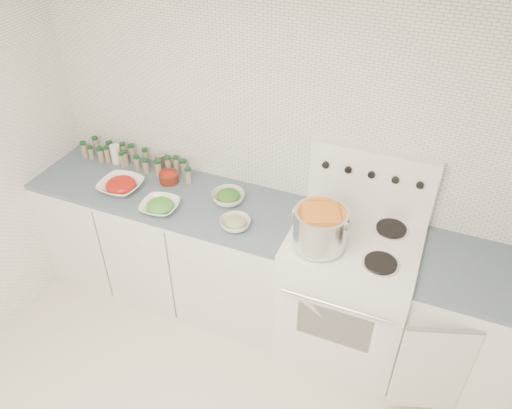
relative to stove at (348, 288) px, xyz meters
name	(u,v)px	position (x,y,z in m)	size (l,w,h in m)	color
room_walls	(171,271)	(-0.48, -1.19, 1.06)	(3.54, 3.04, 2.52)	white
counter_left	(171,242)	(-1.30, 0.00, -0.05)	(1.85, 0.62, 0.90)	white
stove	(348,288)	(0.00, 0.00, 0.00)	(0.76, 0.70, 1.36)	white
counter_right	(482,333)	(0.82, 0.00, -0.05)	(0.89, 0.76, 0.90)	white
stock_pot	(320,227)	(-0.18, -0.16, 0.58)	(0.33, 0.30, 0.23)	silver
bowl_tomato	(121,185)	(-1.58, -0.09, 0.44)	(0.29, 0.29, 0.09)	white
bowl_snowpea	(160,206)	(-1.22, -0.18, 0.44)	(0.27, 0.27, 0.08)	white
bowl_broccoli	(228,197)	(-0.86, 0.06, 0.44)	(0.25, 0.25, 0.09)	white
bowl_zucchini	(235,223)	(-0.71, -0.16, 0.44)	(0.23, 0.23, 0.07)	white
bowl_pepper	(169,177)	(-1.33, 0.12, 0.44)	(0.13, 0.13, 0.08)	#5E1D10
salt_canister	(116,154)	(-1.82, 0.19, 0.47)	(0.07, 0.07, 0.14)	white
tin_can	(161,160)	(-1.49, 0.26, 0.45)	(0.08, 0.08, 0.10)	#A09588
spice_cluster	(133,158)	(-1.68, 0.21, 0.46)	(0.92, 0.16, 0.14)	gray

